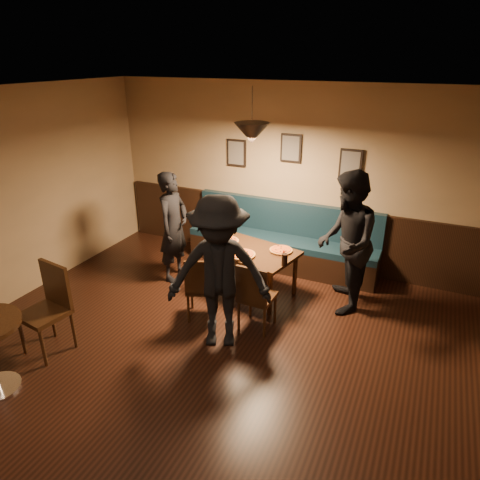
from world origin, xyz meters
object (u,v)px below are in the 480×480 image
at_px(diner_front, 219,273).
at_px(tabasco_bottle, 284,253).
at_px(chair_near_right, 257,295).
at_px(cafe_chair_far, 44,312).
at_px(chair_near_left, 202,286).
at_px(soda_glass, 285,260).
at_px(dining_table, 250,271).
at_px(diner_left, 174,227).
at_px(booth_bench, 282,237).
at_px(diner_right, 346,243).

height_order(diner_front, tabasco_bottle, diner_front).
height_order(chair_near_right, cafe_chair_far, cafe_chair_far).
relative_size(chair_near_left, soda_glass, 5.35).
bearing_deg(chair_near_right, cafe_chair_far, -142.64).
height_order(dining_table, diner_left, diner_left).
height_order(booth_bench, diner_front, diner_front).
height_order(diner_right, tabasco_bottle, diner_right).
bearing_deg(dining_table, cafe_chair_far, -113.63).
xyz_separation_m(diner_front, soda_glass, (0.44, 0.95, -0.16)).
relative_size(diner_left, diner_right, 0.88).
relative_size(diner_right, soda_glass, 11.49).
height_order(dining_table, cafe_chair_far, cafe_chair_far).
relative_size(diner_right, tabasco_bottle, 16.84).
height_order(dining_table, chair_near_left, chair_near_left).
distance_m(booth_bench, diner_front, 2.20).
bearing_deg(diner_left, diner_right, -85.49).
distance_m(chair_near_right, diner_front, 0.71).
relative_size(booth_bench, chair_near_left, 3.45).
relative_size(chair_near_left, diner_front, 0.48).
distance_m(diner_right, tabasco_bottle, 0.82).
relative_size(chair_near_right, diner_right, 0.48).
relative_size(chair_near_left, chair_near_right, 0.97).
bearing_deg(cafe_chair_far, chair_near_left, -123.88).
height_order(chair_near_left, diner_front, diner_front).
relative_size(booth_bench, soda_glass, 18.47).
distance_m(chair_near_left, tabasco_bottle, 1.16).
relative_size(diner_right, diner_front, 1.03).
height_order(diner_left, diner_front, diner_front).
bearing_deg(dining_table, diner_front, -71.42).
distance_m(diner_left, cafe_chair_far, 2.18).
bearing_deg(diner_right, diner_left, -98.96).
distance_m(diner_right, diner_front, 1.77).
distance_m(dining_table, diner_front, 1.34).
height_order(diner_front, soda_glass, diner_front).
xyz_separation_m(chair_near_left, tabasco_bottle, (0.81, 0.78, 0.28)).
bearing_deg(diner_left, soda_glass, -97.03).
distance_m(diner_right, cafe_chair_far, 3.68).
relative_size(chair_near_right, soda_glass, 5.53).
bearing_deg(booth_bench, tabasco_bottle, -69.44).
height_order(diner_front, cafe_chair_far, diner_front).
xyz_separation_m(diner_front, tabasco_bottle, (0.35, 1.18, -0.19)).
bearing_deg(diner_front, chair_near_left, 116.42).
xyz_separation_m(chair_near_left, cafe_chair_far, (-1.25, -1.36, 0.08)).
distance_m(chair_near_right, diner_left, 1.80).
height_order(dining_table, diner_front, diner_front).
bearing_deg(dining_table, chair_near_left, -99.47).
distance_m(diner_left, soda_glass, 1.80).
xyz_separation_m(diner_left, tabasco_bottle, (1.69, 0.02, -0.10)).
xyz_separation_m(booth_bench, tabasco_bottle, (0.37, -0.99, 0.22)).
xyz_separation_m(chair_near_left, diner_left, (-0.89, 0.76, 0.39)).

